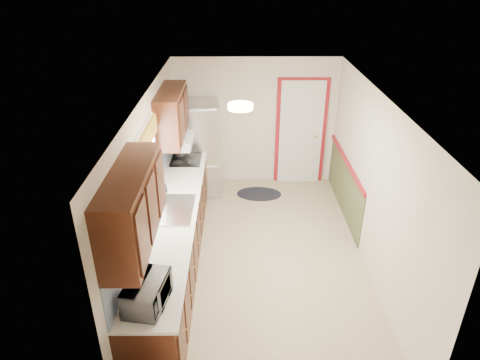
{
  "coord_description": "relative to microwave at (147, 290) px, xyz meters",
  "views": [
    {
      "loc": [
        -0.33,
        -5.06,
        3.9
      ],
      "look_at": [
        -0.3,
        0.25,
        1.15
      ],
      "focal_mm": 32.0,
      "sensor_mm": 36.0,
      "label": 1
    }
  ],
  "objects": [
    {
      "name": "microwave",
      "position": [
        0.0,
        0.0,
        0.0
      ],
      "size": [
        0.36,
        0.56,
        0.35
      ],
      "primitive_type": "imported",
      "rotation": [
        0.0,
        0.0,
        1.41
      ],
      "color": "white",
      "rests_on": "kitchen_run"
    },
    {
      "name": "refrigerator",
      "position": [
        0.18,
        4.0,
        -0.25
      ],
      "size": [
        0.79,
        0.76,
        1.72
      ],
      "rotation": [
        0.0,
        0.0,
        0.11
      ],
      "color": "#B7B7BC",
      "rests_on": "ground"
    },
    {
      "name": "room_shell",
      "position": [
        1.2,
        1.95,
        0.08
      ],
      "size": [
        3.2,
        5.2,
        2.52
      ],
      "color": "tan",
      "rests_on": "ground"
    },
    {
      "name": "ceiling_fixture",
      "position": [
        0.9,
        1.75,
        1.24
      ],
      "size": [
        0.3,
        0.3,
        0.06
      ],
      "primitive_type": "cylinder",
      "color": "#FFD88C",
      "rests_on": "room_shell"
    },
    {
      "name": "rug",
      "position": [
        1.26,
        3.85,
        -1.11
      ],
      "size": [
        0.85,
        0.58,
        0.01
      ],
      "primitive_type": "ellipsoid",
      "rotation": [
        0.0,
        0.0,
        -0.05
      ],
      "color": "black",
      "rests_on": "ground"
    },
    {
      "name": "cooktop",
      "position": [
        0.01,
        3.35,
        -0.17
      ],
      "size": [
        0.49,
        0.59,
        0.02
      ],
      "primitive_type": "cube",
      "color": "black",
      "rests_on": "kitchen_run"
    },
    {
      "name": "kitchen_run",
      "position": [
        -0.04,
        1.66,
        -0.31
      ],
      "size": [
        0.63,
        4.0,
        2.2
      ],
      "color": "#39180D",
      "rests_on": "ground"
    },
    {
      "name": "back_wall_trim",
      "position": [
        2.19,
        4.16,
        -0.23
      ],
      "size": [
        1.12,
        2.3,
        2.08
      ],
      "color": "maroon",
      "rests_on": "ground"
    }
  ]
}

